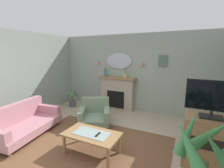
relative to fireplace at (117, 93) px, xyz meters
name	(u,v)px	position (x,y,z in m)	size (l,w,h in m)	color
floor	(85,155)	(0.49, -2.69, -0.62)	(6.40, 6.73, 0.10)	tan
wall_back	(133,73)	(0.49, 0.22, 0.75)	(6.40, 0.10, 2.64)	#93A393
patterned_rug	(90,148)	(0.49, -2.49, -0.56)	(3.20, 2.40, 0.01)	brown
fireplace	(117,93)	(0.00, 0.00, 0.00)	(1.36, 0.36, 1.16)	tan
mantel_vase_left	(105,71)	(-0.45, -0.03, 0.78)	(0.10, 0.10, 0.37)	#4C7093
mantel_vase_centre	(125,73)	(0.30, -0.03, 0.75)	(0.10, 0.10, 0.33)	tan
wall_mirror	(119,61)	(0.00, 0.14, 1.14)	(0.96, 0.06, 0.56)	#B2BCC6
wall_sconce_left	(97,62)	(-0.85, 0.09, 1.09)	(0.14, 0.14, 0.14)	#D17066
wall_sconce_right	(142,63)	(0.85, 0.09, 1.09)	(0.14, 0.14, 0.14)	#D17066
framed_picture	(163,61)	(1.50, 0.15, 1.18)	(0.28, 0.03, 0.36)	#4C6B56
coffee_table	(92,136)	(0.63, -2.64, -0.19)	(1.10, 0.60, 0.45)	olive
tv_remote	(98,135)	(0.78, -2.64, -0.12)	(0.04, 0.16, 0.02)	black
floral_couch	(23,122)	(-1.32, -2.72, -0.25)	(1.10, 1.81, 0.76)	#B77A84
armchair_beside_couch	(95,113)	(-0.05, -1.43, -0.27)	(1.08, 1.09, 0.71)	gray
tv_cabinet	(208,141)	(2.65, -2.00, -0.12)	(0.80, 0.57, 0.90)	olive
tv_flatscreen	(213,98)	(2.65, -2.02, 0.68)	(0.84, 0.24, 0.65)	black
potted_plant_small_fern	(72,98)	(-1.61, -0.53, -0.26)	(0.38, 0.36, 0.71)	#474C56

